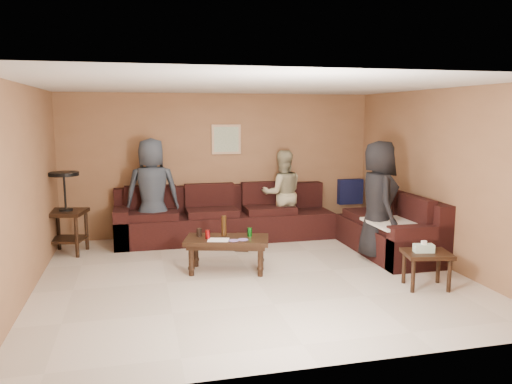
% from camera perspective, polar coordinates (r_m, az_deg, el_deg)
% --- Properties ---
extents(room, '(5.60, 5.50, 2.50)m').
position_cam_1_polar(room, '(6.43, -0.39, 4.62)').
color(room, beige).
rests_on(room, ground).
extents(sectional_sofa, '(4.65, 2.90, 0.97)m').
position_cam_1_polar(sectional_sofa, '(8.29, 2.72, -3.77)').
color(sectional_sofa, black).
rests_on(sectional_sofa, ground).
extents(coffee_table, '(1.24, 0.84, 0.75)m').
position_cam_1_polar(coffee_table, '(6.86, -3.37, -5.83)').
color(coffee_table, black).
rests_on(coffee_table, ground).
extents(end_table_left, '(0.67, 0.67, 1.27)m').
position_cam_1_polar(end_table_left, '(8.20, -20.90, -2.07)').
color(end_table_left, black).
rests_on(end_table_left, ground).
extents(side_table_right, '(0.63, 0.56, 0.60)m').
position_cam_1_polar(side_table_right, '(6.56, 18.89, -7.01)').
color(side_table_right, black).
rests_on(side_table_right, ground).
extents(waste_bin, '(0.27, 0.27, 0.26)m').
position_cam_1_polar(waste_bin, '(7.96, -1.56, -5.76)').
color(waste_bin, black).
rests_on(waste_bin, ground).
extents(wall_art, '(0.52, 0.04, 0.52)m').
position_cam_1_polar(wall_art, '(8.87, -3.43, 6.02)').
color(wall_art, tan).
rests_on(wall_art, ground).
extents(person_left, '(0.88, 0.59, 1.76)m').
position_cam_1_polar(person_left, '(8.32, -11.75, -0.00)').
color(person_left, '#2E3540').
rests_on(person_left, ground).
extents(person_middle, '(0.77, 0.62, 1.52)m').
position_cam_1_polar(person_middle, '(8.77, 3.03, -0.18)').
color(person_middle, tan).
rests_on(person_middle, ground).
extents(person_right, '(0.68, 0.93, 1.76)m').
position_cam_1_polar(person_right, '(7.58, 13.80, -0.94)').
color(person_right, black).
rests_on(person_right, ground).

